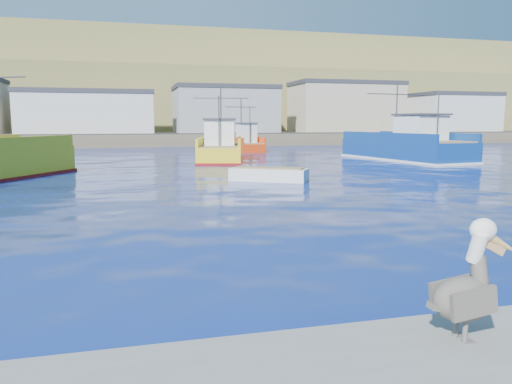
# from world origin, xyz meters

# --- Properties ---
(ground) EXTENTS (260.00, 260.00, 0.00)m
(ground) POSITION_xyz_m (0.00, 0.00, 0.00)
(ground) COLOR #081160
(ground) RESTS_ON ground
(far_shore) EXTENTS (200.00, 81.00, 24.00)m
(far_shore) POSITION_xyz_m (0.00, 109.20, 8.98)
(far_shore) COLOR brown
(far_shore) RESTS_ON ground
(trawler_yellow_b) EXTENTS (5.61, 10.53, 6.35)m
(trawler_yellow_b) POSITION_xyz_m (2.90, 32.41, 0.97)
(trawler_yellow_b) COLOR yellow
(trawler_yellow_b) RESTS_ON ground
(trawler_blue) EXTENTS (6.47, 13.57, 6.74)m
(trawler_blue) POSITION_xyz_m (18.67, 29.45, 1.14)
(trawler_blue) COLOR navy
(trawler_blue) RESTS_ON ground
(boat_orange) EXTENTS (3.67, 7.29, 5.91)m
(boat_orange) POSITION_xyz_m (7.90, 45.10, 0.97)
(boat_orange) COLOR red
(boat_orange) RESTS_ON ground
(skiff_mid) EXTENTS (4.40, 3.52, 0.93)m
(skiff_mid) POSITION_xyz_m (2.85, 17.48, 0.30)
(skiff_mid) COLOR silver
(skiff_mid) RESTS_ON ground
(pelican) EXTENTS (1.26, 0.53, 1.56)m
(pelican) POSITION_xyz_m (-0.66, -3.84, 1.17)
(pelican) COLOR #595451
(pelican) RESTS_ON dock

